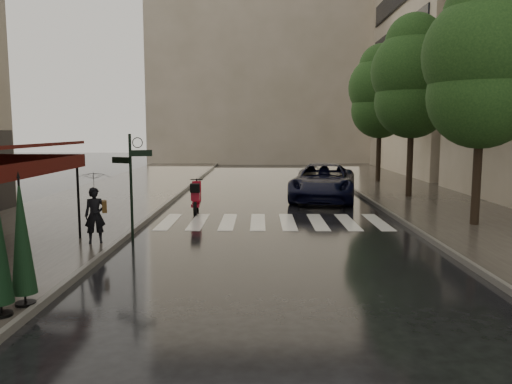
{
  "coord_description": "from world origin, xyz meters",
  "views": [
    {
      "loc": [
        2.51,
        -11.25,
        3.21
      ],
      "look_at": [
        2.4,
        3.26,
        1.4
      ],
      "focal_mm": 35.0,
      "sensor_mm": 36.0,
      "label": 1
    }
  ],
  "objects_px": {
    "pedestrian_with_umbrella": "(94,186)",
    "parked_car": "(323,182)",
    "scooter": "(196,198)",
    "parasol_back": "(22,236)"
  },
  "relations": [
    {
      "from": "parked_car",
      "to": "parasol_back",
      "type": "distance_m",
      "value": 15.98
    },
    {
      "from": "scooter",
      "to": "parasol_back",
      "type": "bearing_deg",
      "value": -102.91
    },
    {
      "from": "scooter",
      "to": "parasol_back",
      "type": "height_order",
      "value": "parasol_back"
    },
    {
      "from": "pedestrian_with_umbrella",
      "to": "parked_car",
      "type": "relative_size",
      "value": 0.4
    },
    {
      "from": "pedestrian_with_umbrella",
      "to": "scooter",
      "type": "bearing_deg",
      "value": 51.49
    },
    {
      "from": "parasol_back",
      "to": "pedestrian_with_umbrella",
      "type": "bearing_deg",
      "value": 94.04
    },
    {
      "from": "pedestrian_with_umbrella",
      "to": "parked_car",
      "type": "bearing_deg",
      "value": 32.54
    },
    {
      "from": "scooter",
      "to": "parked_car",
      "type": "height_order",
      "value": "parked_car"
    },
    {
      "from": "parked_car",
      "to": "parasol_back",
      "type": "bearing_deg",
      "value": -105.78
    },
    {
      "from": "pedestrian_with_umbrella",
      "to": "parasol_back",
      "type": "xyz_separation_m",
      "value": [
        0.35,
        -4.92,
        -0.34
      ]
    }
  ]
}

